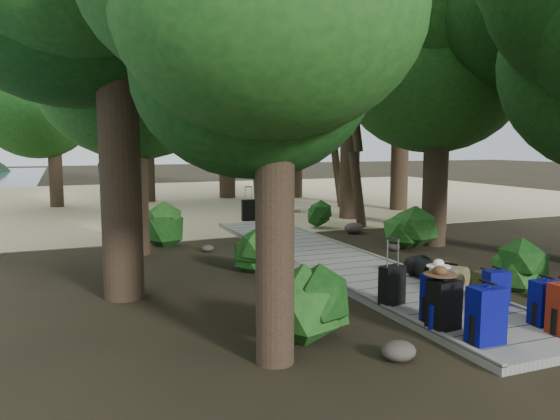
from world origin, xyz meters
name	(u,v)px	position (x,y,z in m)	size (l,w,h in m)	color
ground	(358,273)	(0.00, 0.00, 0.00)	(120.00, 120.00, 0.00)	black
sand_beach	(188,199)	(0.00, 16.00, 0.01)	(40.00, 22.00, 0.02)	tan
boardwalk	(335,261)	(0.00, 1.00, 0.06)	(2.00, 12.00, 0.12)	gray
backpack_left_a	(486,312)	(-0.63, -4.32, 0.53)	(0.43, 0.30, 0.81)	navy
backpack_left_b	(444,302)	(-0.78, -3.68, 0.50)	(0.41, 0.29, 0.76)	black
backpack_left_c	(437,294)	(-0.66, -3.37, 0.51)	(0.42, 0.30, 0.79)	navy
backpack_right_b	(546,300)	(0.66, -4.06, 0.47)	(0.39, 0.27, 0.70)	navy
backpack_right_c	(496,286)	(0.71, -3.08, 0.42)	(0.36, 0.25, 0.61)	navy
backpack_right_d	(485,284)	(0.77, -2.77, 0.38)	(0.33, 0.24, 0.51)	#41441C
duffel_right_khaki	(449,276)	(0.74, -1.92, 0.32)	(0.40, 0.60, 0.40)	brown
duffel_right_black	(426,269)	(0.72, -1.30, 0.32)	(0.40, 0.64, 0.40)	black
suitcase_on_boardwalk	(392,285)	(-0.79, -2.44, 0.43)	(0.40, 0.22, 0.62)	black
lone_suitcase_on_sand	(249,210)	(0.34, 8.02, 0.38)	(0.46, 0.26, 0.72)	black
hat_brown	(440,270)	(-0.84, -3.65, 0.94)	(0.44, 0.44, 0.13)	#51351E
hat_white	(439,263)	(-0.63, -3.34, 0.96)	(0.34, 0.34, 0.11)	silver
kayak	(116,216)	(-3.87, 9.68, 0.18)	(0.69, 3.17, 0.32)	#B6180F
sun_lounger	(292,204)	(2.73, 9.84, 0.30)	(0.55, 1.72, 0.55)	silver
tree_right_c	(439,75)	(3.42, 2.00, 4.37)	(5.04, 5.04, 8.73)	black
tree_right_d	(440,48)	(5.16, 4.24, 5.49)	(5.99, 5.99, 10.99)	black
tree_right_e	(351,77)	(3.85, 7.30, 4.90)	(5.45, 5.45, 9.81)	black
tree_right_f	(402,84)	(6.94, 8.80, 4.95)	(5.54, 5.54, 9.90)	black
tree_left_a	(275,84)	(-3.24, -3.62, 3.34)	(4.00, 4.00, 6.67)	black
tree_left_b	(114,6)	(-4.64, -0.04, 4.87)	(5.41, 5.41, 9.75)	black
tree_left_c	(133,84)	(-3.93, 3.64, 4.03)	(4.63, 4.63, 8.05)	black
tree_back_a	(145,97)	(-1.92, 15.66, 4.72)	(5.45, 5.45, 9.44)	black
tree_back_b	(226,82)	(1.93, 15.96, 5.54)	(6.21, 6.21, 11.08)	black
tree_back_c	(296,98)	(5.06, 14.83, 4.80)	(5.34, 5.34, 9.60)	black
tree_back_d	(53,112)	(-5.77, 14.93, 3.93)	(4.71, 4.71, 7.85)	black
palm_right_a	(363,114)	(3.32, 5.55, 3.57)	(4.19, 4.19, 7.14)	#134413
palm_right_b	(339,107)	(5.20, 10.67, 4.14)	(4.29, 4.29, 8.29)	#134413
palm_right_c	(261,128)	(2.63, 13.04, 3.32)	(4.17, 4.17, 6.63)	#134413
palm_left_a	(99,124)	(-4.55, 6.32, 3.19)	(4.01, 4.01, 6.38)	#134413
rock_left_a	(399,351)	(-1.81, -4.14, 0.12)	(0.44, 0.39, 0.24)	#4C473F
rock_left_b	(281,309)	(-2.49, -1.96, 0.10)	(0.37, 0.33, 0.20)	#4C473F
rock_left_c	(288,266)	(-1.33, 0.53, 0.15)	(0.53, 0.48, 0.29)	#4C473F
rock_left_d	(207,248)	(-2.30, 3.37, 0.08)	(0.30, 0.27, 0.16)	#4C473F
rock_right_a	(555,296)	(2.06, -3.01, 0.11)	(0.38, 0.35, 0.21)	#4C473F
rock_right_b	(522,273)	(2.77, -1.60, 0.11)	(0.42, 0.38, 0.23)	#4C473F
rock_right_c	(394,247)	(2.04, 1.76, 0.09)	(0.33, 0.30, 0.18)	#4C473F
rock_right_d	(354,228)	(2.42, 4.43, 0.16)	(0.58, 0.52, 0.32)	#4C473F
shrub_left_a	(308,304)	(-2.56, -3.12, 0.52)	(1.15, 1.15, 1.03)	#144517
shrub_left_b	(250,252)	(-2.03, 0.85, 0.44)	(0.97, 0.97, 0.88)	#144517
shrub_left_c	(164,224)	(-3.16, 4.50, 0.58)	(1.28, 1.28, 1.15)	#144517
shrub_right_a	(530,267)	(2.22, -2.31, 0.43)	(0.95, 0.95, 0.85)	#144517
shrub_right_b	(408,226)	(2.46, 1.79, 0.58)	(1.30, 1.30, 1.17)	#144517
shrub_right_c	(322,216)	(1.91, 5.54, 0.42)	(0.93, 0.93, 0.83)	#144517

